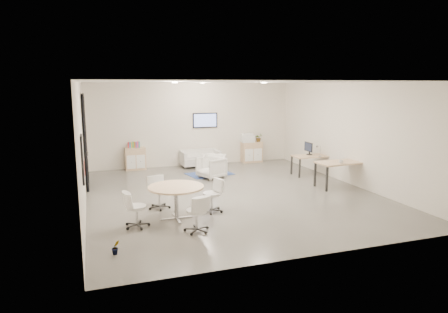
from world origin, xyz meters
name	(u,v)px	position (x,y,z in m)	size (l,w,h in m)	color
room_shell	(231,139)	(0.00, 0.00, 1.60)	(9.60, 10.60, 4.80)	#5A5852
glass_door	(85,138)	(-3.95, 2.51, 1.50)	(0.09, 1.90, 2.85)	black
artwork	(83,159)	(-3.97, -1.60, 1.55)	(0.05, 0.54, 1.04)	black
wall_tv	(205,120)	(0.50, 4.46, 1.75)	(0.98, 0.06, 0.58)	black
ceiling_spots	(216,83)	(-0.20, 0.83, 3.18)	(3.14, 4.14, 0.03)	#FFEAC6
sideboard_left	(135,159)	(-2.25, 4.28, 0.41)	(0.74, 0.39, 0.83)	tan
sideboard_right	(252,152)	(2.41, 4.27, 0.42)	(0.84, 0.41, 0.84)	tan
books	(134,145)	(-2.29, 4.28, 0.94)	(0.43, 0.14, 0.22)	red
printer	(247,138)	(2.22, 4.28, 1.00)	(0.53, 0.45, 0.36)	white
loveseat	(200,159)	(0.19, 4.13, 0.30)	(1.51, 0.81, 0.55)	beige
blue_rug	(210,174)	(0.15, 2.70, 0.01)	(1.53, 1.02, 0.01)	#304995
armchair_left	(211,167)	(0.03, 2.10, 0.39)	(0.77, 0.72, 0.79)	beige
armchair_right	(214,164)	(0.26, 2.49, 0.39)	(0.77, 0.72, 0.79)	beige
desk_rear	(312,157)	(3.50, 1.46, 0.62)	(1.33, 0.67, 0.69)	tan
desk_front	(341,164)	(3.48, -0.32, 0.72)	(1.57, 0.85, 0.80)	tan
monitor	(309,148)	(3.46, 1.61, 0.93)	(0.20, 0.50, 0.44)	black
round_table	(176,190)	(-1.96, -1.64, 0.71)	(1.31, 1.31, 0.79)	tan
meeting_chairs	(176,202)	(-1.96, -1.64, 0.41)	(2.60, 2.60, 0.82)	white
plant_cabinet	(259,139)	(2.70, 4.25, 0.96)	(0.30, 0.33, 0.26)	#3F7F3F
plant_floor	(116,251)	(-3.46, -3.25, 0.06)	(0.15, 0.28, 0.12)	#3F7F3F
cup	(341,161)	(3.32, -0.53, 0.86)	(0.13, 0.10, 0.13)	white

